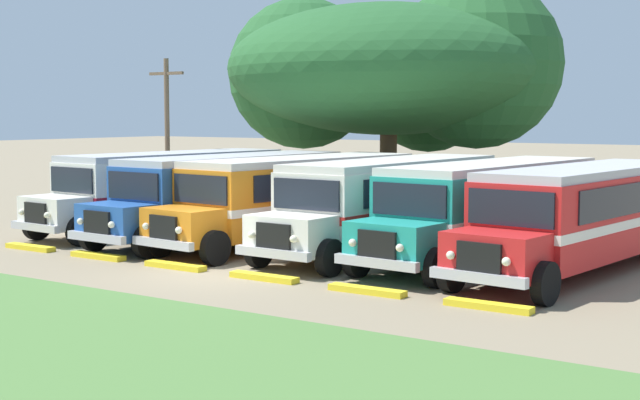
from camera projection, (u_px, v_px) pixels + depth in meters
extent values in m
plane|color=#84755B|center=(215.00, 275.00, 23.90)|extent=(220.00, 220.00, 0.00)
cube|color=silver|center=(176.00, 186.00, 33.69)|extent=(3.20, 9.36, 2.10)
cube|color=maroon|center=(176.00, 191.00, 33.70)|extent=(3.23, 9.39, 0.24)
cube|color=black|center=(206.00, 174.00, 33.08)|extent=(0.65, 7.98, 0.80)
cube|color=black|center=(159.00, 171.00, 34.66)|extent=(0.65, 7.98, 0.80)
cube|color=#B2B2B7|center=(176.00, 155.00, 33.58)|extent=(3.11, 9.26, 0.22)
cube|color=silver|center=(55.00, 212.00, 29.62)|extent=(2.30, 1.56, 1.05)
cube|color=black|center=(35.00, 214.00, 29.04)|extent=(1.10, 0.18, 0.70)
cube|color=#B7B7BC|center=(35.00, 227.00, 29.05)|extent=(2.41, 0.38, 0.24)
cube|color=black|center=(72.00, 180.00, 30.04)|extent=(2.20, 0.23, 0.84)
cube|color=maroon|center=(260.00, 182.00, 37.28)|extent=(0.90, 0.13, 1.30)
sphere|color=#EAE5C6|center=(47.00, 215.00, 28.57)|extent=(0.20, 0.20, 0.20)
sphere|color=#EAE5C6|center=(22.00, 212.00, 29.44)|extent=(0.20, 0.20, 0.20)
cylinder|color=black|center=(81.00, 231.00, 29.00)|extent=(0.36, 1.02, 1.00)
cylinder|color=black|center=(37.00, 225.00, 30.49)|extent=(0.36, 1.02, 1.00)
cylinder|color=black|center=(255.00, 210.00, 35.37)|extent=(0.36, 1.02, 1.00)
cylinder|color=black|center=(212.00, 206.00, 36.86)|extent=(0.36, 1.02, 1.00)
cube|color=#23519E|center=(236.00, 192.00, 31.32)|extent=(2.90, 9.30, 2.10)
cube|color=silver|center=(236.00, 197.00, 31.34)|extent=(2.93, 9.32, 0.24)
cube|color=black|center=(269.00, 178.00, 30.75)|extent=(0.39, 7.99, 0.80)
cube|color=black|center=(215.00, 175.00, 32.27)|extent=(0.39, 7.99, 0.80)
cube|color=#B2B2B7|center=(235.00, 158.00, 31.21)|extent=(2.81, 9.20, 0.22)
cube|color=#23519E|center=(117.00, 221.00, 27.15)|extent=(2.26, 1.49, 1.05)
cube|color=black|center=(97.00, 223.00, 26.55)|extent=(1.10, 0.15, 0.70)
cube|color=#B7B7BC|center=(96.00, 238.00, 26.56)|extent=(2.41, 0.30, 0.24)
cube|color=black|center=(133.00, 186.00, 27.58)|extent=(2.20, 0.16, 0.84)
cube|color=silver|center=(316.00, 186.00, 35.01)|extent=(0.90, 0.10, 1.30)
sphere|color=#EAE5C6|center=(111.00, 225.00, 26.10)|extent=(0.20, 0.20, 0.20)
sphere|color=#EAE5C6|center=(80.00, 221.00, 26.93)|extent=(0.20, 0.20, 0.20)
cylinder|color=black|center=(147.00, 242.00, 26.56)|extent=(0.32, 1.01, 1.00)
cylinder|color=black|center=(94.00, 235.00, 27.99)|extent=(0.32, 1.01, 1.00)
cylinder|color=black|center=(316.00, 217.00, 33.09)|extent=(0.32, 1.01, 1.00)
cylinder|color=black|center=(265.00, 212.00, 34.52)|extent=(0.32, 1.01, 1.00)
cube|color=orange|center=(304.00, 195.00, 29.93)|extent=(3.35, 9.39, 2.10)
cube|color=white|center=(304.00, 200.00, 29.95)|extent=(3.38, 9.42, 0.24)
cube|color=black|center=(340.00, 182.00, 29.31)|extent=(0.79, 7.97, 0.80)
cube|color=black|center=(281.00, 178.00, 30.92)|extent=(0.79, 7.97, 0.80)
cube|color=beige|center=(304.00, 160.00, 29.82)|extent=(3.26, 9.29, 0.22)
cube|color=orange|center=(183.00, 226.00, 25.92)|extent=(2.32, 1.60, 1.05)
cube|color=black|center=(163.00, 228.00, 25.35)|extent=(1.10, 0.20, 0.70)
cube|color=#B7B7BC|center=(163.00, 243.00, 25.36)|extent=(2.41, 0.42, 0.24)
cube|color=black|center=(200.00, 189.00, 26.34)|extent=(2.20, 0.27, 0.84)
cube|color=white|center=(385.00, 190.00, 33.48)|extent=(0.90, 0.14, 1.30)
sphere|color=#EAE5C6|center=(179.00, 230.00, 24.87)|extent=(0.20, 0.20, 0.20)
sphere|color=#EAE5C6|center=(146.00, 226.00, 25.76)|extent=(0.20, 0.20, 0.20)
cylinder|color=black|center=(215.00, 248.00, 25.29)|extent=(0.37, 1.02, 1.00)
cylinder|color=black|center=(159.00, 240.00, 26.81)|extent=(0.37, 1.02, 1.00)
cylinder|color=black|center=(386.00, 221.00, 31.57)|extent=(0.37, 1.02, 1.00)
cylinder|color=black|center=(333.00, 217.00, 33.09)|extent=(0.37, 1.02, 1.00)
cube|color=silver|center=(395.00, 200.00, 28.36)|extent=(2.80, 9.28, 2.10)
cube|color=red|center=(395.00, 205.00, 28.37)|extent=(2.83, 9.30, 0.24)
cube|color=black|center=(436.00, 185.00, 27.80)|extent=(0.30, 8.00, 0.80)
cube|color=black|center=(366.00, 182.00, 29.30)|extent=(0.30, 8.00, 0.80)
cube|color=beige|center=(395.00, 163.00, 28.25)|extent=(2.71, 9.17, 0.22)
cube|color=silver|center=(291.00, 235.00, 24.15)|extent=(2.24, 1.47, 1.05)
cube|color=black|center=(273.00, 237.00, 23.55)|extent=(1.10, 0.14, 0.70)
cube|color=#B7B7BC|center=(272.00, 253.00, 23.56)|extent=(2.41, 0.28, 0.24)
cube|color=black|center=(306.00, 195.00, 24.59)|extent=(2.20, 0.13, 0.84)
cube|color=red|center=(463.00, 193.00, 32.08)|extent=(0.90, 0.09, 1.30)
sphere|color=#EAE5C6|center=(293.00, 239.00, 23.10)|extent=(0.20, 0.20, 0.20)
sphere|color=#EAE5C6|center=(252.00, 235.00, 23.92)|extent=(0.20, 0.20, 0.20)
cylinder|color=black|center=(330.00, 258.00, 23.57)|extent=(0.31, 1.01, 1.00)
cylinder|color=black|center=(259.00, 250.00, 24.98)|extent=(0.31, 1.01, 1.00)
cylinder|color=black|center=(473.00, 226.00, 30.16)|extent=(0.31, 1.01, 1.00)
cylinder|color=black|center=(410.00, 221.00, 31.57)|extent=(0.31, 1.01, 1.00)
cube|color=teal|center=(494.00, 205.00, 26.71)|extent=(3.16, 9.36, 2.10)
cube|color=white|center=(494.00, 211.00, 26.72)|extent=(3.19, 9.38, 0.24)
cube|color=black|center=(539.00, 190.00, 26.11)|extent=(0.62, 7.98, 0.80)
cube|color=black|center=(462.00, 186.00, 27.68)|extent=(0.62, 7.98, 0.80)
cube|color=beige|center=(495.00, 166.00, 26.60)|extent=(3.07, 9.25, 0.22)
cube|color=teal|center=(394.00, 243.00, 22.63)|extent=(2.30, 1.56, 1.05)
cube|color=black|center=(377.00, 245.00, 22.05)|extent=(1.10, 0.18, 0.70)
cube|color=#B7B7BC|center=(376.00, 263.00, 22.06)|extent=(2.41, 0.37, 0.24)
cube|color=black|center=(409.00, 200.00, 23.05)|extent=(2.20, 0.22, 0.84)
cube|color=white|center=(559.00, 198.00, 30.32)|extent=(0.90, 0.12, 1.30)
sphere|color=#EAE5C6|center=(400.00, 248.00, 21.58)|extent=(0.20, 0.20, 0.20)
sphere|color=#EAE5C6|center=(353.00, 243.00, 22.44)|extent=(0.20, 0.20, 0.20)
cylinder|color=black|center=(437.00, 268.00, 22.01)|extent=(0.35, 1.02, 1.00)
cylinder|color=black|center=(357.00, 258.00, 23.50)|extent=(0.35, 1.02, 1.00)
cylinder|color=black|center=(573.00, 233.00, 28.40)|extent=(0.35, 1.02, 1.00)
cylinder|color=black|center=(504.00, 227.00, 29.89)|extent=(0.35, 1.02, 1.00)
cube|color=red|center=(591.00, 213.00, 24.62)|extent=(3.36, 9.40, 2.10)
cube|color=white|center=(591.00, 219.00, 24.64)|extent=(3.39, 9.42, 0.24)
cube|color=black|center=(553.00, 191.00, 25.62)|extent=(0.80, 7.97, 0.80)
cube|color=#B2B2B7|center=(593.00, 170.00, 24.52)|extent=(3.27, 9.29, 0.22)
cube|color=red|center=(495.00, 255.00, 20.62)|extent=(2.32, 1.60, 1.05)
cube|color=black|center=(479.00, 258.00, 20.05)|extent=(1.10, 0.20, 0.70)
cube|color=#B7B7BC|center=(478.00, 277.00, 20.06)|extent=(2.41, 0.43, 0.24)
cube|color=black|center=(510.00, 208.00, 21.04)|extent=(2.20, 0.27, 0.84)
sphere|color=#EAE5C6|center=(506.00, 262.00, 19.57)|extent=(0.20, 0.20, 0.20)
sphere|color=#EAE5C6|center=(451.00, 255.00, 20.46)|extent=(0.20, 0.20, 0.20)
cylinder|color=black|center=(546.00, 284.00, 19.98)|extent=(0.37, 1.02, 1.00)
cylinder|color=black|center=(452.00, 272.00, 21.51)|extent=(0.37, 1.02, 1.00)
cylinder|color=black|center=(593.00, 236.00, 27.78)|extent=(0.37, 1.02, 1.00)
cube|color=yellow|center=(30.00, 247.00, 28.33)|extent=(2.00, 0.36, 0.15)
cube|color=yellow|center=(98.00, 256.00, 26.60)|extent=(2.00, 0.36, 0.15)
cube|color=yellow|center=(175.00, 266.00, 24.86)|extent=(2.00, 0.36, 0.15)
cube|color=yellow|center=(264.00, 277.00, 23.13)|extent=(2.00, 0.36, 0.15)
cube|color=yellow|center=(367.00, 290.00, 21.40)|extent=(2.00, 0.36, 0.15)
cube|color=yellow|center=(488.00, 306.00, 19.67)|extent=(2.00, 0.36, 0.15)
cylinder|color=brown|center=(388.00, 164.00, 40.14)|extent=(0.76, 0.76, 4.03)
ellipsoid|color=#235628|center=(389.00, 70.00, 39.75)|extent=(13.59, 14.91, 5.69)
sphere|color=#235628|center=(477.00, 64.00, 38.97)|extent=(7.33, 7.33, 7.33)
sphere|color=#235628|center=(304.00, 74.00, 40.92)|extent=(6.80, 6.80, 6.80)
sphere|color=#235628|center=(429.00, 87.00, 42.93)|extent=(6.20, 6.20, 6.20)
cylinder|color=brown|center=(167.00, 139.00, 36.89)|extent=(0.20, 0.20, 6.47)
cube|color=brown|center=(166.00, 73.00, 36.64)|extent=(1.80, 0.12, 0.12)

